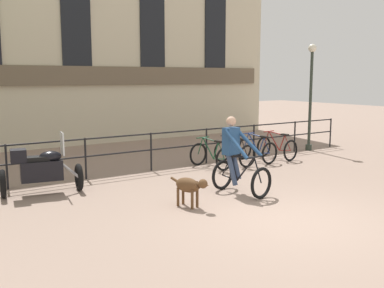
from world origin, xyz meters
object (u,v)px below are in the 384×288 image
(cyclist_with_bike, at_px, (237,159))
(parked_bicycle_near_lamp, at_px, (211,156))
(parked_bicycle_far_end, at_px, (277,148))
(dog, at_px, (190,186))
(street_lamp, at_px, (311,91))
(parked_bicycle_mid_left, at_px, (235,153))
(parked_bicycle_mid_right, at_px, (257,150))
(parked_motorcycle, at_px, (41,169))

(cyclist_with_bike, height_order, parked_bicycle_near_lamp, cyclist_with_bike)
(parked_bicycle_near_lamp, bearing_deg, parked_bicycle_far_end, 171.94)
(dog, xyz_separation_m, street_lamp, (7.36, 3.45, 1.65))
(cyclist_with_bike, distance_m, parked_bicycle_mid_left, 3.25)
(parked_bicycle_mid_right, bearing_deg, parked_bicycle_far_end, 175.10)
(dog, bearing_deg, parked_motorcycle, 110.90)
(parked_bicycle_mid_right, bearing_deg, parked_bicycle_mid_left, -4.90)
(parked_bicycle_near_lamp, distance_m, parked_bicycle_mid_right, 1.72)
(parked_bicycle_mid_left, bearing_deg, parked_bicycle_mid_right, 175.97)
(cyclist_with_bike, xyz_separation_m, street_lamp, (5.89, 3.11, 1.31))
(parked_bicycle_near_lamp, bearing_deg, dog, 39.21)
(parked_bicycle_mid_left, relative_size, street_lamp, 0.31)
(parked_bicycle_far_end, distance_m, street_lamp, 2.81)
(street_lamp, bearing_deg, parked_bicycle_mid_right, -168.73)
(parked_motorcycle, relative_size, parked_bicycle_near_lamp, 1.51)
(cyclist_with_bike, relative_size, parked_bicycle_near_lamp, 1.43)
(cyclist_with_bike, xyz_separation_m, parked_bicycle_mid_right, (2.88, 2.52, -0.41))
(parked_motorcycle, distance_m, parked_bicycle_far_end, 7.36)
(parked_motorcycle, distance_m, parked_bicycle_near_lamp, 4.79)
(dog, height_order, parked_bicycle_far_end, parked_bicycle_far_end)
(dog, height_order, parked_bicycle_near_lamp, parked_bicycle_near_lamp)
(parked_motorcycle, relative_size, parked_bicycle_far_end, 1.52)
(parked_motorcycle, bearing_deg, parked_bicycle_mid_right, -77.83)
(parked_motorcycle, bearing_deg, parked_bicycle_near_lamp, -77.18)
(parked_bicycle_mid_right, distance_m, street_lamp, 3.51)
(parked_bicycle_near_lamp, height_order, parked_bicycle_far_end, same)
(cyclist_with_bike, relative_size, parked_motorcycle, 0.95)
(cyclist_with_bike, distance_m, parked_motorcycle, 4.29)
(parked_bicycle_mid_left, relative_size, parked_bicycle_mid_right, 0.99)
(dog, height_order, street_lamp, street_lamp)
(cyclist_with_bike, bearing_deg, parked_motorcycle, 137.44)
(cyclist_with_bike, bearing_deg, parked_bicycle_mid_left, 41.17)
(parked_motorcycle, height_order, parked_bicycle_mid_right, parked_motorcycle)
(dog, relative_size, parked_bicycle_mid_right, 0.79)
(parked_bicycle_near_lamp, distance_m, parked_bicycle_mid_left, 0.86)
(parked_bicycle_near_lamp, bearing_deg, parked_bicycle_mid_left, 171.94)
(cyclist_with_bike, height_order, parked_bicycle_mid_right, cyclist_with_bike)
(cyclist_with_bike, bearing_deg, parked_bicycle_mid_right, 31.10)
(parked_bicycle_near_lamp, xyz_separation_m, street_lamp, (4.72, 0.60, 1.72))
(parked_bicycle_mid_left, bearing_deg, parked_bicycle_near_lamp, -4.04)
(dog, bearing_deg, parked_bicycle_near_lamp, 29.18)
(parked_bicycle_mid_left, bearing_deg, parked_bicycle_far_end, 175.97)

